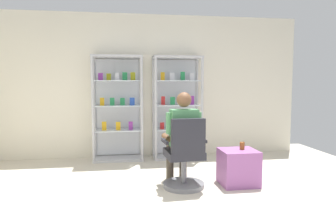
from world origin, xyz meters
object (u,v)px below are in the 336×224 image
(display_cabinet_left, at_px, (118,107))
(tea_glass, at_px, (242,146))
(seated_shopkeeper, at_px, (182,134))
(office_chair, at_px, (185,160))
(storage_crate, at_px, (238,167))
(display_cabinet_right, at_px, (177,107))

(display_cabinet_left, relative_size, tea_glass, 18.27)
(seated_shopkeeper, distance_m, tea_glass, 0.86)
(office_chair, height_order, storage_crate, office_chair)
(display_cabinet_left, height_order, tea_glass, display_cabinet_left)
(tea_glass, bearing_deg, display_cabinet_left, 135.05)
(storage_crate, relative_size, tea_glass, 4.74)
(display_cabinet_left, distance_m, office_chair, 2.08)
(office_chair, relative_size, storage_crate, 1.95)
(seated_shopkeeper, height_order, tea_glass, seated_shopkeeper)
(office_chair, bearing_deg, display_cabinet_right, 83.33)
(office_chair, relative_size, tea_glass, 9.23)
(seated_shopkeeper, bearing_deg, storage_crate, -8.28)
(office_chair, bearing_deg, seated_shopkeeper, 93.78)
(office_chair, distance_m, seated_shopkeeper, 0.36)
(office_chair, xyz_separation_m, tea_glass, (0.83, 0.07, 0.15))
(display_cabinet_left, distance_m, seated_shopkeeper, 1.86)
(display_cabinet_right, xyz_separation_m, seated_shopkeeper, (-0.22, -1.62, -0.25))
(tea_glass, bearing_deg, display_cabinet_right, 109.81)
(display_cabinet_right, height_order, seated_shopkeeper, display_cabinet_right)
(office_chair, bearing_deg, storage_crate, 3.69)
(display_cabinet_left, xyz_separation_m, tea_glass, (1.72, -1.72, -0.43))
(display_cabinet_right, height_order, tea_glass, display_cabinet_right)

